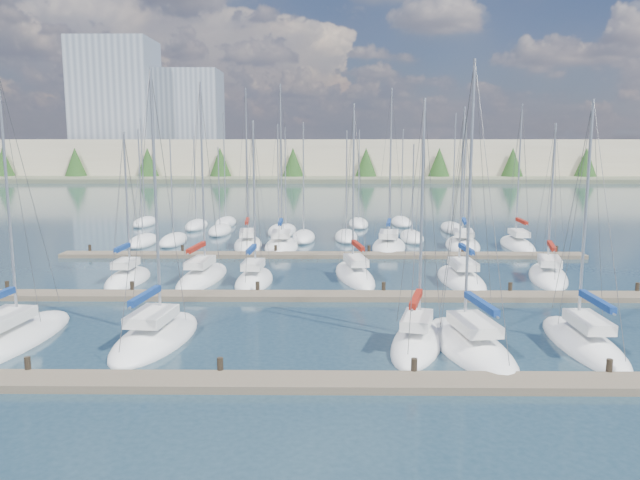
{
  "coord_description": "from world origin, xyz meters",
  "views": [
    {
      "loc": [
        0.4,
        -21.63,
        9.69
      ],
      "look_at": [
        0.0,
        14.0,
        4.0
      ],
      "focal_mm": 35.0,
      "sensor_mm": 36.0,
      "label": 1
    }
  ],
  "objects_px": {
    "sailboat_b": "(8,340)",
    "sailboat_d": "(417,342)",
    "sailboat_q": "(463,245)",
    "sailboat_k": "(355,275)",
    "sailboat_f": "(583,343)",
    "sailboat_j": "(254,280)",
    "sailboat_p": "(389,246)",
    "sailboat_o": "(281,246)",
    "sailboat_n": "(248,244)",
    "sailboat_m": "(548,276)",
    "sailboat_i": "(202,277)",
    "sailboat_e": "(470,346)",
    "sailboat_c": "(156,337)",
    "sailboat_l": "(461,279)",
    "sailboat_r": "(517,245)",
    "sailboat_h": "(128,279)"
  },
  "relations": [
    {
      "from": "sailboat_p",
      "to": "sailboat_o",
      "type": "bearing_deg",
      "value": -172.81
    },
    {
      "from": "sailboat_p",
      "to": "sailboat_e",
      "type": "height_order",
      "value": "sailboat_p"
    },
    {
      "from": "sailboat_l",
      "to": "sailboat_p",
      "type": "height_order",
      "value": "sailboat_p"
    },
    {
      "from": "sailboat_q",
      "to": "sailboat_o",
      "type": "height_order",
      "value": "sailboat_o"
    },
    {
      "from": "sailboat_p",
      "to": "sailboat_k",
      "type": "bearing_deg",
      "value": -98.85
    },
    {
      "from": "sailboat_f",
      "to": "sailboat_r",
      "type": "distance_m",
      "value": 28.88
    },
    {
      "from": "sailboat_o",
      "to": "sailboat_k",
      "type": "distance_m",
      "value": 13.98
    },
    {
      "from": "sailboat_o",
      "to": "sailboat_r",
      "type": "bearing_deg",
      "value": 1.08
    },
    {
      "from": "sailboat_p",
      "to": "sailboat_e",
      "type": "distance_m",
      "value": 27.93
    },
    {
      "from": "sailboat_l",
      "to": "sailboat_r",
      "type": "height_order",
      "value": "sailboat_r"
    },
    {
      "from": "sailboat_p",
      "to": "sailboat_d",
      "type": "bearing_deg",
      "value": -85.28
    },
    {
      "from": "sailboat_q",
      "to": "sailboat_f",
      "type": "distance_m",
      "value": 28.36
    },
    {
      "from": "sailboat_i",
      "to": "sailboat_e",
      "type": "relative_size",
      "value": 1.02
    },
    {
      "from": "sailboat_m",
      "to": "sailboat_c",
      "type": "bearing_deg",
      "value": -135.81
    },
    {
      "from": "sailboat_d",
      "to": "sailboat_c",
      "type": "bearing_deg",
      "value": -168.03
    },
    {
      "from": "sailboat_j",
      "to": "sailboat_n",
      "type": "bearing_deg",
      "value": 101.76
    },
    {
      "from": "sailboat_j",
      "to": "sailboat_l",
      "type": "bearing_deg",
      "value": 4.77
    },
    {
      "from": "sailboat_f",
      "to": "sailboat_m",
      "type": "height_order",
      "value": "sailboat_f"
    },
    {
      "from": "sailboat_o",
      "to": "sailboat_b",
      "type": "height_order",
      "value": "sailboat_o"
    },
    {
      "from": "sailboat_f",
      "to": "sailboat_n",
      "type": "bearing_deg",
      "value": 124.14
    },
    {
      "from": "sailboat_i",
      "to": "sailboat_p",
      "type": "xyz_separation_m",
      "value": [
        14.41,
        13.34,
        -0.01
      ]
    },
    {
      "from": "sailboat_e",
      "to": "sailboat_m",
      "type": "bearing_deg",
      "value": 51.27
    },
    {
      "from": "sailboat_i",
      "to": "sailboat_d",
      "type": "distance_m",
      "value": 19.19
    },
    {
      "from": "sailboat_b",
      "to": "sailboat_d",
      "type": "relative_size",
      "value": 1.1
    },
    {
      "from": "sailboat_d",
      "to": "sailboat_r",
      "type": "bearing_deg",
      "value": 79.41
    },
    {
      "from": "sailboat_o",
      "to": "sailboat_h",
      "type": "height_order",
      "value": "sailboat_o"
    },
    {
      "from": "sailboat_e",
      "to": "sailboat_b",
      "type": "height_order",
      "value": "sailboat_e"
    },
    {
      "from": "sailboat_q",
      "to": "sailboat_c",
      "type": "height_order",
      "value": "sailboat_c"
    },
    {
      "from": "sailboat_f",
      "to": "sailboat_e",
      "type": "distance_m",
      "value": 5.49
    },
    {
      "from": "sailboat_f",
      "to": "sailboat_k",
      "type": "xyz_separation_m",
      "value": [
        -10.21,
        14.99,
        0.01
      ]
    },
    {
      "from": "sailboat_m",
      "to": "sailboat_p",
      "type": "bearing_deg",
      "value": 142.44
    },
    {
      "from": "sailboat_q",
      "to": "sailboat_r",
      "type": "relative_size",
      "value": 0.92
    },
    {
      "from": "sailboat_i",
      "to": "sailboat_c",
      "type": "distance_m",
      "value": 13.46
    },
    {
      "from": "sailboat_j",
      "to": "sailboat_r",
      "type": "bearing_deg",
      "value": 36.69
    },
    {
      "from": "sailboat_c",
      "to": "sailboat_l",
      "type": "bearing_deg",
      "value": 43.31
    },
    {
      "from": "sailboat_b",
      "to": "sailboat_d",
      "type": "xyz_separation_m",
      "value": [
        19.7,
        -0.04,
        0.02
      ]
    },
    {
      "from": "sailboat_c",
      "to": "sailboat_r",
      "type": "xyz_separation_m",
      "value": [
        25.98,
        27.66,
        0.01
      ]
    },
    {
      "from": "sailboat_q",
      "to": "sailboat_k",
      "type": "bearing_deg",
      "value": -120.4
    },
    {
      "from": "sailboat_q",
      "to": "sailboat_b",
      "type": "distance_m",
      "value": 39.69
    },
    {
      "from": "sailboat_n",
      "to": "sailboat_k",
      "type": "relative_size",
      "value": 1.16
    },
    {
      "from": "sailboat_n",
      "to": "sailboat_r",
      "type": "relative_size",
      "value": 1.1
    },
    {
      "from": "sailboat_m",
      "to": "sailboat_k",
      "type": "bearing_deg",
      "value": -166.55
    },
    {
      "from": "sailboat_r",
      "to": "sailboat_h",
      "type": "bearing_deg",
      "value": -152.74
    },
    {
      "from": "sailboat_i",
      "to": "sailboat_b",
      "type": "bearing_deg",
      "value": -109.06
    },
    {
      "from": "sailboat_q",
      "to": "sailboat_k",
      "type": "height_order",
      "value": "sailboat_k"
    },
    {
      "from": "sailboat_f",
      "to": "sailboat_j",
      "type": "height_order",
      "value": "sailboat_f"
    },
    {
      "from": "sailboat_f",
      "to": "sailboat_p",
      "type": "height_order",
      "value": "sailboat_p"
    },
    {
      "from": "sailboat_o",
      "to": "sailboat_j",
      "type": "relative_size",
      "value": 1.31
    },
    {
      "from": "sailboat_f",
      "to": "sailboat_b",
      "type": "bearing_deg",
      "value": 179.14
    },
    {
      "from": "sailboat_b",
      "to": "sailboat_o",
      "type": "bearing_deg",
      "value": 73.35
    }
  ]
}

